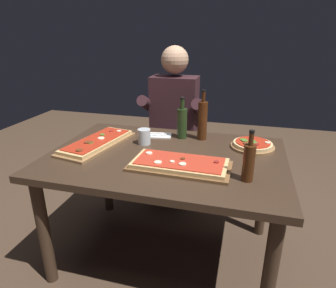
# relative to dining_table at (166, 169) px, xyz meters

# --- Properties ---
(ground_plane) EXTENTS (6.40, 6.40, 0.00)m
(ground_plane) POSITION_rel_dining_table_xyz_m (0.00, 0.00, -0.64)
(ground_plane) COLOR #4C3828
(dining_table) EXTENTS (1.40, 0.96, 0.74)m
(dining_table) POSITION_rel_dining_table_xyz_m (0.00, 0.00, 0.00)
(dining_table) COLOR #3D2B1E
(dining_table) RESTS_ON ground_plane
(pizza_rectangular_front) EXTENTS (0.55, 0.28, 0.05)m
(pizza_rectangular_front) POSITION_rel_dining_table_xyz_m (0.12, -0.15, 0.11)
(pizza_rectangular_front) COLOR brown
(pizza_rectangular_front) RESTS_ON dining_table
(pizza_rectangular_left) EXTENTS (0.33, 0.59, 0.05)m
(pizza_rectangular_left) POSITION_rel_dining_table_xyz_m (-0.47, 0.03, 0.12)
(pizza_rectangular_left) COLOR olive
(pizza_rectangular_left) RESTS_ON dining_table
(pizza_round_far) EXTENTS (0.27, 0.27, 0.05)m
(pizza_round_far) POSITION_rel_dining_table_xyz_m (0.50, 0.25, 0.11)
(pizza_round_far) COLOR olive
(pizza_round_far) RESTS_ON dining_table
(wine_bottle_dark) EXTENTS (0.06, 0.06, 0.34)m
(wine_bottle_dark) POSITION_rel_dining_table_xyz_m (0.16, 0.33, 0.23)
(wine_bottle_dark) COLOR #47230F
(wine_bottle_dark) RESTS_ON dining_table
(oil_bottle_amber) EXTENTS (0.07, 0.07, 0.29)m
(oil_bottle_amber) POSITION_rel_dining_table_xyz_m (0.03, 0.32, 0.21)
(oil_bottle_amber) COLOR #233819
(oil_bottle_amber) RESTS_ON dining_table
(vinegar_bottle_green) EXTENTS (0.06, 0.06, 0.26)m
(vinegar_bottle_green) POSITION_rel_dining_table_xyz_m (0.47, -0.21, 0.20)
(vinegar_bottle_green) COLOR #47230F
(vinegar_bottle_green) RESTS_ON dining_table
(tumbler_near_camera) EXTENTS (0.08, 0.08, 0.10)m
(tumbler_near_camera) POSITION_rel_dining_table_xyz_m (-0.19, 0.14, 0.14)
(tumbler_near_camera) COLOR silver
(tumbler_near_camera) RESTS_ON dining_table
(napkin_cutlery_set) EXTENTS (0.19, 0.14, 0.01)m
(napkin_cutlery_set) POSITION_rel_dining_table_xyz_m (-0.14, 0.31, 0.10)
(napkin_cutlery_set) COLOR white
(napkin_cutlery_set) RESTS_ON dining_table
(diner_chair) EXTENTS (0.44, 0.44, 0.87)m
(diner_chair) POSITION_rel_dining_table_xyz_m (-0.14, 0.86, -0.16)
(diner_chair) COLOR black
(diner_chair) RESTS_ON ground_plane
(seated_diner) EXTENTS (0.53, 0.41, 1.33)m
(seated_diner) POSITION_rel_dining_table_xyz_m (-0.14, 0.74, 0.10)
(seated_diner) COLOR #23232D
(seated_diner) RESTS_ON ground_plane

